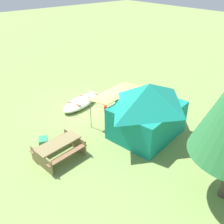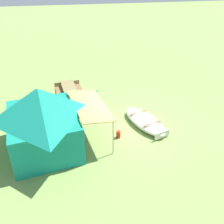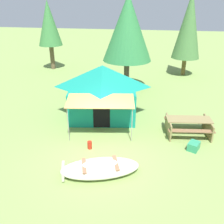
# 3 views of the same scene
# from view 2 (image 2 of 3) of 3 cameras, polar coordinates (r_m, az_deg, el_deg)

# --- Properties ---
(ground_plane) EXTENTS (80.00, 80.00, 0.00)m
(ground_plane) POSITION_cam_2_polar(r_m,az_deg,el_deg) (11.29, 1.82, -4.01)
(ground_plane) COLOR #7F9A4F
(beached_rowboat) EXTENTS (2.89, 1.88, 0.41)m
(beached_rowboat) POSITION_cam_2_polar(r_m,az_deg,el_deg) (11.58, 7.52, -2.02)
(beached_rowboat) COLOR beige
(beached_rowboat) RESTS_ON ground_plane
(canvas_cabin_tent) EXTENTS (3.70, 4.24, 2.61)m
(canvas_cabin_tent) POSITION_cam_2_polar(r_m,az_deg,el_deg) (9.86, -15.50, -1.47)
(canvas_cabin_tent) COLOR #148875
(canvas_cabin_tent) RESTS_ON ground_plane
(picnic_table) EXTENTS (2.04, 1.62, 0.75)m
(picnic_table) POSITION_cam_2_polar(r_m,az_deg,el_deg) (13.76, -9.60, 4.63)
(picnic_table) COLOR olive
(picnic_table) RESTS_ON ground_plane
(cooler_box) EXTENTS (0.55, 0.61, 0.33)m
(cooler_box) POSITION_cam_2_polar(r_m,az_deg,el_deg) (14.06, -4.52, 4.16)
(cooler_box) COLOR #2E9364
(cooler_box) RESTS_ON ground_plane
(fuel_can) EXTENTS (0.26, 0.26, 0.32)m
(fuel_can) POSITION_cam_2_polar(r_m,az_deg,el_deg) (10.71, 1.45, -5.10)
(fuel_can) COLOR red
(fuel_can) RESTS_ON ground_plane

